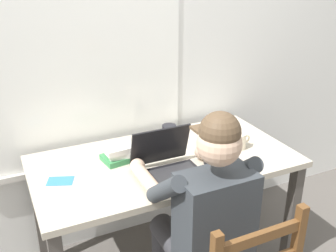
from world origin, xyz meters
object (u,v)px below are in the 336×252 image
Objects in this scene: seated_person at (203,214)px; coffee_mug_dark at (215,138)px; desk at (165,174)px; coffee_mug_white at (239,141)px; coffee_mug_spare at (169,133)px; book_stack_main at (120,153)px; landscape_photo_print at (60,181)px; laptop at (167,164)px; computer_mouse at (210,164)px.

seated_person is 0.62m from coffee_mug_dark.
desk is 0.48m from coffee_mug_white.
coffee_mug_spare is at bearing 58.37° from desk.
coffee_mug_white is 0.14m from coffee_mug_dark.
seated_person reaches higher than coffee_mug_spare.
coffee_mug_spare reaches higher than book_stack_main.
coffee_mug_spare is at bearing 37.07° from landscape_photo_print.
desk is 6.96× the size of book_stack_main.
laptop is 0.30m from book_stack_main.
landscape_photo_print reaches higher than desk.
computer_mouse is at bearing -81.40° from coffee_mug_spare.
laptop is (-0.04, 0.31, 0.13)m from seated_person.
coffee_mug_spare is at bearing 143.29° from coffee_mug_dark.
coffee_mug_spare is (0.12, 0.20, 0.15)m from desk.
coffee_mug_white is at bearing -12.70° from book_stack_main.
seated_person is at bearing -126.38° from coffee_mug_dark.
computer_mouse is at bearing -9.22° from laptop.
computer_mouse is 0.84× the size of coffee_mug_white.
book_stack_main reaches higher than desk.
seated_person reaches higher than coffee_mug_white.
desk is at bearing -20.76° from book_stack_main.
seated_person is 0.62m from coffee_mug_white.
computer_mouse is 0.30m from coffee_mug_white.
coffee_mug_spare reaches higher than landscape_photo_print.
desk is 0.38m from coffee_mug_dark.
seated_person is 0.33m from laptop.
seated_person reaches higher than coffee_mug_dark.
desk is 4.44× the size of laptop.
seated_person is 9.51× the size of landscape_photo_print.
desk is 11.98× the size of coffee_mug_dark.
coffee_mug_white reaches higher than book_stack_main.
seated_person reaches higher than laptop.
laptop is at bearing 170.78° from computer_mouse.
book_stack_main is (-0.18, 0.24, -0.01)m from laptop.
coffee_mug_dark is 0.28m from coffee_mug_spare.
desk is at bearing 171.63° from coffee_mug_white.
coffee_mug_white is 1.04m from landscape_photo_print.
coffee_mug_dark is (0.17, 0.22, 0.03)m from computer_mouse.
coffee_mug_dark reaches higher than desk.
laptop is 0.24m from computer_mouse.
coffee_mug_spare is 0.73m from landscape_photo_print.
coffee_mug_dark is (0.40, 0.18, -0.01)m from laptop.
coffee_mug_dark is (0.35, 0.03, 0.14)m from desk.
desk is at bearing 21.01° from landscape_photo_print.
coffee_mug_white is (0.51, 0.08, -0.01)m from laptop.
coffee_mug_white is at bearing -8.37° from desk.
coffee_mug_dark is 0.93m from landscape_photo_print.
landscape_photo_print is (-0.76, 0.19, -0.02)m from computer_mouse.
seated_person is 10.44× the size of coffee_mug_white.
coffee_mug_dark is 0.99× the size of coffee_mug_spare.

